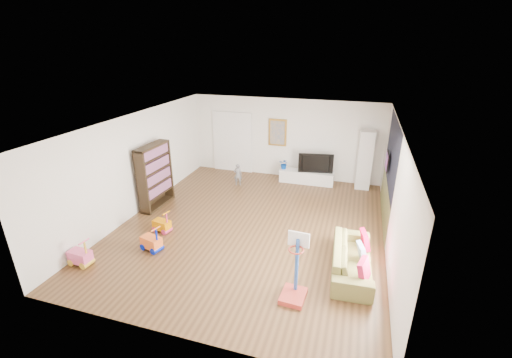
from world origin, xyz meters
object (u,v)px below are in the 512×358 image
(media_console, at_px, (306,177))
(sofa, at_px, (352,259))
(bookshelf, at_px, (155,176))
(basketball_hoop, at_px, (295,269))

(media_console, relative_size, sofa, 0.90)
(bookshelf, distance_m, basketball_hoop, 5.25)
(basketball_hoop, bearing_deg, sofa, 53.71)
(media_console, relative_size, basketball_hoop, 1.37)
(media_console, xyz_separation_m, sofa, (1.67, -4.47, 0.08))
(bookshelf, relative_size, sofa, 0.92)
(bookshelf, distance_m, sofa, 5.72)
(media_console, height_order, bookshelf, bookshelf)
(bookshelf, xyz_separation_m, sofa, (5.49, -1.50, -0.62))
(bookshelf, relative_size, basketball_hoop, 1.40)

